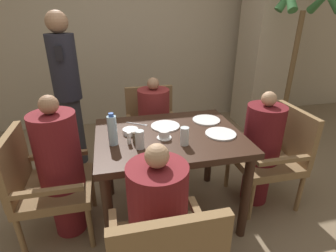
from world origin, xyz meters
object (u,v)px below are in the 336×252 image
standing_host (67,88)px  bowl_small (131,131)px  diner_in_left_chair (61,167)px  chair_left_side (43,182)px  glass_tall_mid (185,136)px  chair_right_side (274,153)px  glass_tall_near (140,140)px  diner_in_near_chair (158,227)px  plate_main_left (221,134)px  water_bottle (112,130)px  potted_palm (287,94)px  diner_in_far_chair (154,126)px  plate_dessert_center (206,120)px  plate_main_right (165,126)px  chair_far_side (152,125)px  teacup_with_saucer (164,135)px  diner_in_right_chair (261,148)px

standing_host → bowl_small: standing_host is taller
diner_in_left_chair → standing_host: size_ratio=0.69×
chair_left_side → glass_tall_mid: size_ratio=6.63×
chair_right_side → glass_tall_near: size_ratio=6.63×
diner_in_near_chair → glass_tall_near: bearing=92.7°
plate_main_left → glass_tall_near: glass_tall_near is taller
chair_left_side → standing_host: bearing=84.2°
glass_tall_mid → bowl_small: bearing=143.1°
chair_right_side → water_bottle: water_bottle is taller
glass_tall_mid → potted_palm: bearing=34.2°
water_bottle → glass_tall_mid: water_bottle is taller
diner_in_near_chair → bowl_small: bearing=94.9°
chair_left_side → diner_in_far_chair: diner_in_far_chair is taller
standing_host → plate_dessert_center: 1.52m
plate_main_left → plate_main_right: (-0.39, 0.24, 0.00)m
chair_right_side → glass_tall_mid: bearing=-168.1°
standing_host → water_bottle: standing_host is taller
plate_main_left → water_bottle: 0.82m
chair_far_side → chair_right_side: 1.28m
standing_host → glass_tall_near: size_ratio=12.46×
chair_right_side → plate_main_left: size_ratio=3.70×
diner_in_far_chair → plate_main_right: bearing=-90.2°
standing_host → teacup_with_saucer: 1.40m
plate_main_right → glass_tall_near: bearing=-128.0°
plate_main_right → water_bottle: 0.49m
chair_far_side → plate_main_right: 0.76m
potted_palm → plate_main_left: 1.69m
plate_dessert_center → glass_tall_mid: size_ratio=1.79×
plate_main_right → potted_palm: bearing=24.6°
bowl_small → water_bottle: size_ratio=0.51×
plate_dessert_center → teacup_with_saucer: 0.50m
chair_far_side → teacup_with_saucer: chair_far_side is taller
chair_far_side → teacup_with_saucer: bearing=-93.4°
diner_in_far_chair → diner_in_left_chair: bearing=-139.8°
bowl_small → diner_in_right_chair: bearing=-4.0°
plate_main_right → chair_far_side: bearing=89.8°
glass_tall_near → diner_in_left_chair: bearing=163.3°
plate_main_left → plate_dessert_center: size_ratio=1.00×
diner_in_far_chair → potted_palm: size_ratio=0.47×
diner_in_left_chair → glass_tall_near: (0.58, -0.17, 0.25)m
diner_in_right_chair → plate_main_left: bearing=-167.9°
diner_in_far_chair → standing_host: size_ratio=0.64×
potted_palm → glass_tall_near: size_ratio=16.77×
teacup_with_saucer → bowl_small: 0.28m
chair_left_side → plate_main_right: chair_left_side is taller
chair_left_side → diner_in_near_chair: bearing=-43.3°
diner_in_left_chair → chair_right_side: size_ratio=1.30×
diner_in_left_chair → water_bottle: diner_in_left_chair is taller
diner_in_far_chair → bowl_small: size_ratio=8.69×
plate_main_left → bowl_small: bearing=165.7°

